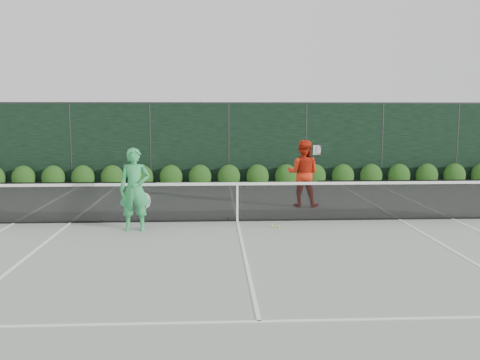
{
  "coord_description": "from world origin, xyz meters",
  "views": [
    {
      "loc": [
        -0.59,
        -13.06,
        2.74
      ],
      "look_at": [
        0.08,
        0.3,
        1.0
      ],
      "focal_mm": 40.0,
      "sensor_mm": 36.0,
      "label": 1
    }
  ],
  "objects": [
    {
      "name": "hedge_row",
      "position": [
        -0.0,
        7.15,
        0.23
      ],
      "size": [
        31.66,
        0.65,
        0.94
      ],
      "color": "black",
      "rests_on": "ground"
    },
    {
      "name": "ground",
      "position": [
        0.0,
        0.0,
        0.0
      ],
      "size": [
        80.0,
        80.0,
        0.0
      ],
      "primitive_type": "plane",
      "color": "gray",
      "rests_on": "ground"
    },
    {
      "name": "tennis_net",
      "position": [
        -0.02,
        0.0,
        0.53
      ],
      "size": [
        12.9,
        0.1,
        1.07
      ],
      "color": "#11331B",
      "rests_on": "ground"
    },
    {
      "name": "windscreen_fence",
      "position": [
        0.0,
        -2.71,
        1.51
      ],
      "size": [
        32.0,
        21.07,
        3.06
      ],
      "color": "black",
      "rests_on": "ground"
    },
    {
      "name": "player_man",
      "position": [
        1.98,
        2.02,
        0.96
      ],
      "size": [
        1.11,
        0.98,
        1.91
      ],
      "rotation": [
        0.0,
        0.0,
        2.82
      ],
      "color": "red",
      "rests_on": "ground"
    },
    {
      "name": "court_lines",
      "position": [
        0.0,
        0.0,
        0.01
      ],
      "size": [
        11.03,
        23.83,
        0.01
      ],
      "color": "white",
      "rests_on": "ground"
    },
    {
      "name": "tennis_balls",
      "position": [
        0.5,
        -0.44,
        0.03
      ],
      "size": [
        1.22,
        1.14,
        0.07
      ],
      "color": "#C6DD31",
      "rests_on": "ground"
    },
    {
      "name": "player_woman",
      "position": [
        -2.39,
        -0.86,
        0.95
      ],
      "size": [
        0.7,
        0.46,
        1.9
      ],
      "rotation": [
        0.0,
        0.0,
        0.01
      ],
      "color": "green",
      "rests_on": "ground"
    }
  ]
}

